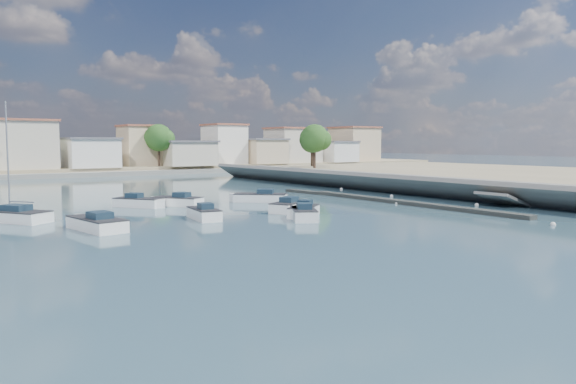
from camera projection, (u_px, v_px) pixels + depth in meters
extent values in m
plane|color=#2C4A59|center=(199.00, 187.00, 73.38)|extent=(400.00, 400.00, 0.00)
cube|color=slate|center=(460.00, 187.00, 61.55)|extent=(5.00, 90.00, 1.80)
cube|color=slate|center=(433.00, 189.00, 59.10)|extent=(4.17, 90.00, 2.86)
cube|color=gray|center=(570.00, 180.00, 74.24)|extent=(40.00, 90.00, 1.70)
cube|color=slate|center=(507.00, 201.00, 51.66)|extent=(5.31, 3.50, 1.94)
cube|color=black|center=(406.00, 203.00, 52.67)|extent=(1.00, 26.00, 0.35)
cube|color=black|center=(312.00, 192.00, 63.89)|extent=(2.00, 8.05, 0.30)
cube|color=gray|center=(90.00, 168.00, 116.04)|extent=(160.00, 40.00, 1.40)
cube|color=slate|center=(122.00, 174.00, 98.81)|extent=(160.00, 2.50, 0.80)
cube|color=beige|center=(22.00, 145.00, 94.85)|extent=(10.00, 9.00, 8.00)
cube|color=#99513D|center=(21.00, 120.00, 94.49)|extent=(10.60, 9.54, 0.35)
cube|color=white|center=(91.00, 153.00, 100.36)|extent=(8.50, 8.50, 5.00)
cube|color=#595960|center=(90.00, 138.00, 100.13)|extent=(9.01, 9.01, 0.35)
cube|color=#CEB48D|center=(139.00, 146.00, 108.35)|extent=(6.50, 7.50, 7.50)
cube|color=#99513D|center=(139.00, 126.00, 108.01)|extent=(6.89, 7.95, 0.35)
cube|color=beige|center=(186.00, 154.00, 109.70)|extent=(9.50, 9.00, 4.50)
cube|color=#595960|center=(186.00, 141.00, 109.49)|extent=(10.07, 9.54, 0.35)
cube|color=white|center=(224.00, 145.00, 117.65)|extent=(7.00, 8.00, 8.00)
cube|color=#99513D|center=(224.00, 125.00, 117.29)|extent=(7.42, 8.48, 0.35)
cube|color=#CEB48D|center=(262.00, 152.00, 120.65)|extent=(8.00, 9.00, 5.00)
cube|color=#595960|center=(262.00, 139.00, 120.42)|extent=(8.48, 9.54, 0.35)
cube|color=beige|center=(293.00, 146.00, 126.43)|extent=(10.50, 8.50, 7.50)
cube|color=#99513D|center=(293.00, 128.00, 126.09)|extent=(11.13, 9.01, 0.35)
cube|color=white|center=(337.00, 152.00, 131.12)|extent=(7.50, 7.50, 4.50)
cube|color=#595960|center=(337.00, 142.00, 130.91)|extent=(7.95, 7.95, 0.35)
cube|color=#CEB48D|center=(354.00, 144.00, 137.94)|extent=(9.00, 9.50, 8.00)
cube|color=#99513D|center=(354.00, 127.00, 137.58)|extent=(9.54, 10.07, 0.35)
cylinder|color=#38281E|center=(41.00, 160.00, 97.58)|extent=(0.44, 0.44, 2.93)
sphere|color=#224C19|center=(40.00, 143.00, 97.33)|extent=(4.16, 4.16, 4.16)
sphere|color=#224C19|center=(46.00, 144.00, 97.36)|extent=(3.12, 3.12, 3.12)
sphere|color=#224C19|center=(36.00, 142.00, 97.27)|extent=(2.86, 2.86, 2.86)
cylinder|color=#38281E|center=(159.00, 157.00, 105.54)|extent=(0.44, 0.44, 3.60)
sphere|color=#224C19|center=(159.00, 138.00, 105.23)|extent=(5.12, 5.12, 5.12)
sphere|color=#224C19|center=(165.00, 139.00, 105.27)|extent=(3.84, 3.84, 3.84)
sphere|color=#224C19|center=(154.00, 137.00, 105.16)|extent=(3.52, 3.52, 3.52)
cylinder|color=#38281E|center=(227.00, 156.00, 117.04)|extent=(0.44, 0.44, 3.15)
sphere|color=#224C19|center=(227.00, 141.00, 116.77)|extent=(4.48, 4.48, 4.48)
sphere|color=#224C19|center=(231.00, 142.00, 116.80)|extent=(3.36, 3.36, 3.36)
sphere|color=#224C19|center=(223.00, 141.00, 116.71)|extent=(3.08, 3.08, 3.08)
cylinder|color=#38281E|center=(292.00, 157.00, 125.26)|extent=(0.44, 0.44, 2.70)
sphere|color=#224C19|center=(292.00, 145.00, 125.02)|extent=(3.84, 3.84, 3.84)
sphere|color=#224C19|center=(296.00, 145.00, 125.05)|extent=(2.88, 2.88, 2.88)
sphere|color=#224C19|center=(289.00, 144.00, 124.97)|extent=(2.64, 2.64, 2.64)
cylinder|color=#38281E|center=(315.00, 158.00, 88.77)|extent=(0.44, 0.44, 3.15)
sphere|color=#224C19|center=(315.00, 138.00, 88.50)|extent=(4.48, 4.48, 4.48)
sphere|color=#224C19|center=(321.00, 140.00, 88.53)|extent=(3.36, 3.36, 3.36)
sphere|color=#224C19|center=(309.00, 138.00, 88.44)|extent=(3.08, 3.08, 3.08)
cylinder|color=#38281E|center=(312.00, 158.00, 95.96)|extent=(0.44, 0.44, 2.93)
sphere|color=#224C19|center=(312.00, 141.00, 95.71)|extent=(4.16, 4.16, 4.16)
sphere|color=#224C19|center=(317.00, 142.00, 95.74)|extent=(3.12, 3.12, 3.12)
sphere|color=#224C19|center=(308.00, 140.00, 95.66)|extent=(2.86, 2.86, 2.86)
cube|color=white|center=(204.00, 215.00, 42.50)|extent=(2.14, 4.20, 1.00)
cube|color=white|center=(197.00, 213.00, 44.04)|extent=(1.55, 1.55, 1.00)
cube|color=#262628|center=(204.00, 209.00, 42.45)|extent=(2.17, 4.21, 0.08)
cube|color=#1A2D3D|center=(205.00, 206.00, 42.07)|extent=(1.14, 1.33, 0.48)
cube|color=white|center=(304.00, 215.00, 42.46)|extent=(3.52, 4.46, 1.00)
cube|color=white|center=(301.00, 212.00, 44.23)|extent=(1.47, 1.47, 1.00)
cube|color=#262628|center=(304.00, 209.00, 42.42)|extent=(3.55, 4.48, 0.08)
cube|color=#1A2D3D|center=(304.00, 206.00, 41.99)|extent=(1.53, 1.60, 0.48)
cube|color=white|center=(260.00, 199.00, 54.97)|extent=(5.03, 4.85, 1.00)
cube|color=white|center=(239.00, 199.00, 55.28)|extent=(1.42, 1.42, 1.00)
cube|color=#262628|center=(260.00, 194.00, 54.93)|extent=(5.06, 4.88, 0.08)
cube|color=#1A2D3D|center=(266.00, 191.00, 54.83)|extent=(1.93, 1.91, 0.48)
cube|color=white|center=(304.00, 213.00, 44.06)|extent=(4.01, 3.61, 1.00)
cube|color=white|center=(298.00, 215.00, 42.50)|extent=(1.24, 1.24, 1.00)
cube|color=#262628|center=(304.00, 206.00, 44.02)|extent=(4.02, 3.63, 0.08)
cube|color=#1A2D3D|center=(305.00, 203.00, 44.36)|extent=(1.51, 1.48, 0.48)
cube|color=white|center=(97.00, 226.00, 37.21)|extent=(2.83, 5.40, 1.00)
cube|color=white|center=(83.00, 222.00, 38.80)|extent=(2.01, 2.01, 1.00)
cube|color=#262628|center=(96.00, 218.00, 37.17)|extent=(2.87, 5.41, 0.08)
cube|color=#1A2D3D|center=(100.00, 215.00, 36.78)|extent=(1.49, 1.72, 0.48)
cube|color=white|center=(178.00, 203.00, 51.51)|extent=(4.09, 4.81, 1.00)
cube|color=white|center=(159.00, 202.00, 52.22)|extent=(1.51, 1.51, 1.00)
cube|color=#262628|center=(177.00, 197.00, 51.47)|extent=(4.12, 4.83, 0.08)
cube|color=#1A2D3D|center=(182.00, 195.00, 51.28)|extent=(1.71, 1.77, 0.48)
cube|color=white|center=(139.00, 204.00, 50.55)|extent=(3.98, 4.61, 1.00)
cube|color=white|center=(157.00, 205.00, 49.90)|extent=(1.37, 1.37, 1.00)
cube|color=#262628|center=(138.00, 198.00, 50.51)|extent=(4.01, 4.63, 0.08)
cube|color=#1A2D3D|center=(134.00, 195.00, 50.64)|extent=(1.63, 1.70, 0.48)
cube|color=white|center=(292.00, 208.00, 47.45)|extent=(5.05, 3.85, 1.00)
cube|color=white|center=(302.00, 205.00, 49.24)|extent=(1.64, 1.64, 1.00)
cube|color=#262628|center=(292.00, 202.00, 47.40)|extent=(5.06, 3.88, 0.08)
cube|color=#1A2D3D|center=(289.00, 200.00, 46.97)|extent=(1.79, 1.68, 0.48)
cube|color=white|center=(10.00, 217.00, 41.30)|extent=(5.27, 6.45, 1.00)
cube|color=#262628|center=(10.00, 211.00, 41.26)|extent=(5.31, 6.48, 0.08)
cube|color=#1A2D3D|center=(16.00, 208.00, 41.00)|extent=(2.14, 2.31, 0.48)
cylinder|color=silver|center=(8.00, 156.00, 40.91)|extent=(0.12, 0.12, 8.00)
cylinder|color=silver|center=(22.00, 202.00, 40.75)|extent=(1.39, 2.04, 0.08)
sphere|color=silver|center=(477.00, 205.00, 51.75)|extent=(0.38, 0.38, 0.38)
sphere|color=silver|center=(397.00, 204.00, 53.06)|extent=(0.38, 0.38, 0.38)
sphere|color=silver|center=(553.00, 225.00, 39.37)|extent=(0.38, 0.38, 0.38)
sphere|color=silver|center=(392.00, 196.00, 60.38)|extent=(0.38, 0.38, 0.38)
sphere|color=silver|center=(257.00, 194.00, 63.22)|extent=(0.38, 0.38, 0.38)
sphere|color=silver|center=(341.00, 189.00, 69.58)|extent=(0.38, 0.38, 0.38)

